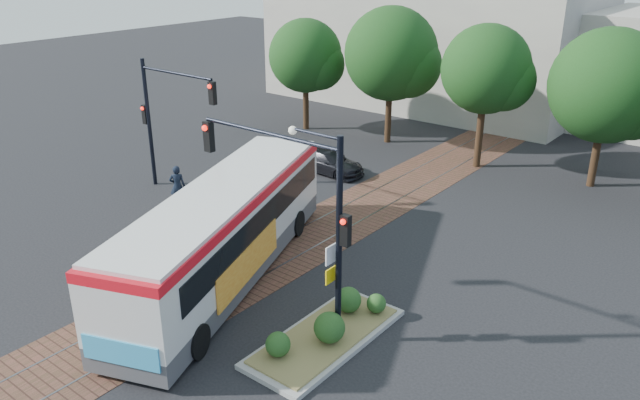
{
  "coord_description": "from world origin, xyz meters",
  "views": [
    {
      "loc": [
        14.17,
        -13.06,
        10.72
      ],
      "look_at": [
        0.41,
        4.29,
        1.6
      ],
      "focal_mm": 35.0,
      "sensor_mm": 36.0,
      "label": 1
    }
  ],
  "objects_px": {
    "officer": "(177,186)",
    "parked_car": "(328,162)",
    "signal_pole_left": "(163,109)",
    "city_bus": "(225,228)",
    "traffic_island": "(328,329)",
    "signal_pole_main": "(303,199)"
  },
  "relations": [
    {
      "from": "parked_car",
      "to": "traffic_island",
      "type": "bearing_deg",
      "value": -141.37
    },
    {
      "from": "signal_pole_main",
      "to": "signal_pole_left",
      "type": "distance_m",
      "value": 13.14
    },
    {
      "from": "traffic_island",
      "to": "officer",
      "type": "bearing_deg",
      "value": 161.27
    },
    {
      "from": "signal_pole_main",
      "to": "parked_car",
      "type": "bearing_deg",
      "value": 124.81
    },
    {
      "from": "signal_pole_left",
      "to": "parked_car",
      "type": "distance_m",
      "value": 8.49
    },
    {
      "from": "city_bus",
      "to": "officer",
      "type": "bearing_deg",
      "value": 133.3
    },
    {
      "from": "city_bus",
      "to": "signal_pole_main",
      "type": "height_order",
      "value": "signal_pole_main"
    },
    {
      "from": "parked_car",
      "to": "signal_pole_main",
      "type": "bearing_deg",
      "value": -144.3
    },
    {
      "from": "city_bus",
      "to": "traffic_island",
      "type": "xyz_separation_m",
      "value": [
        5.03,
        -0.8,
        -1.5
      ]
    },
    {
      "from": "city_bus",
      "to": "signal_pole_main",
      "type": "relative_size",
      "value": 2.06
    },
    {
      "from": "traffic_island",
      "to": "signal_pole_left",
      "type": "distance_m",
      "value": 14.5
    },
    {
      "from": "signal_pole_main",
      "to": "signal_pole_left",
      "type": "height_order",
      "value": "signal_pole_main"
    },
    {
      "from": "traffic_island",
      "to": "officer",
      "type": "distance_m",
      "value": 11.92
    },
    {
      "from": "officer",
      "to": "parked_car",
      "type": "xyz_separation_m",
      "value": [
        2.47,
        7.56,
        -0.37
      ]
    },
    {
      "from": "signal_pole_left",
      "to": "parked_car",
      "type": "bearing_deg",
      "value": 55.95
    },
    {
      "from": "signal_pole_left",
      "to": "officer",
      "type": "distance_m",
      "value": 3.66
    },
    {
      "from": "traffic_island",
      "to": "signal_pole_main",
      "type": "height_order",
      "value": "signal_pole_main"
    },
    {
      "from": "city_bus",
      "to": "parked_car",
      "type": "relative_size",
      "value": 3.16
    },
    {
      "from": "signal_pole_left",
      "to": "traffic_island",
      "type": "bearing_deg",
      "value": -20.36
    },
    {
      "from": "signal_pole_left",
      "to": "officer",
      "type": "xyz_separation_m",
      "value": [
        1.91,
        -1.07,
        -2.93
      ]
    },
    {
      "from": "signal_pole_main",
      "to": "traffic_island",
      "type": "bearing_deg",
      "value": -5.36
    },
    {
      "from": "officer",
      "to": "parked_car",
      "type": "height_order",
      "value": "officer"
    }
  ]
}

